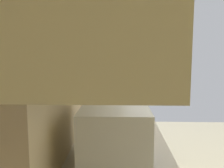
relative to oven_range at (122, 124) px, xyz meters
The scene contains 5 objects.
wall_back 1.78m from the oven_range, 165.64° to the left, with size 4.28×0.12×2.59m, color beige.
upper_cabinets 2.38m from the oven_range, behind, with size 2.44×0.35×0.65m.
oven_range is the anchor object (origin of this frame).
microwave 2.26m from the oven_range, behind, with size 0.54×0.33×0.33m.
bowl 1.37m from the oven_range, behind, with size 0.19×0.19×0.07m.
Camera 1 is at (-1.83, 1.16, 1.51)m, focal length 37.54 mm.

